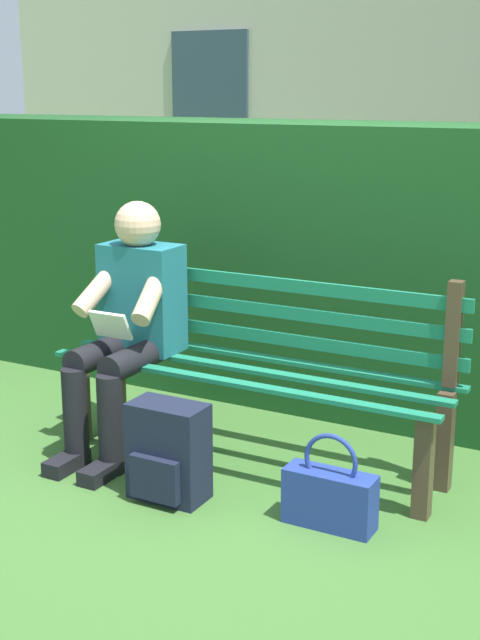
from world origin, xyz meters
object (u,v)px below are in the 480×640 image
Objects in this scene: backpack at (168,452)px; handbag at (330,496)px; park_bench at (258,362)px; person_seated at (128,321)px.

backpack reaches higher than handbag.
park_bench is 4.81× the size of handbag.
backpack is 1.07× the size of handbag.
handbag is at bearing -172.63° from backpack.
handbag is at bearing 140.25° from park_bench.
person_seated reaches higher than park_bench.
park_bench is at bearing -163.59° from person_seated.
person_seated is (0.60, 0.18, 0.17)m from park_bench.
backpack is at bearing 76.59° from park_bench.
backpack is (-0.47, 0.39, -0.43)m from person_seated.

